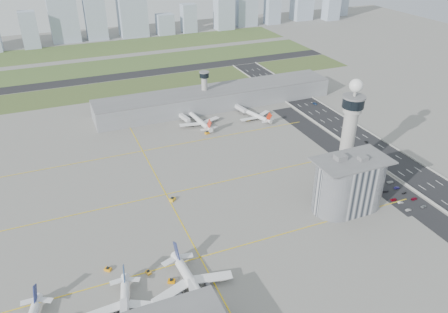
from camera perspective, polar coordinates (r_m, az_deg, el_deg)
name	(u,v)px	position (r m, az deg, el deg)	size (l,w,h in m)	color
ground	(247,206)	(253.88, 3.08, -6.50)	(1000.00, 1000.00, 0.00)	gray
grass_strip_0	(130,87)	(441.79, -12.16, 8.83)	(480.00, 50.00, 0.08)	#415327
grass_strip_1	(116,66)	(512.20, -13.94, 11.40)	(480.00, 60.00, 0.08)	#3D5628
grass_strip_2	(104,48)	(588.56, -15.38, 13.45)	(480.00, 70.00, 0.08)	#3E5227
runway	(123,76)	(476.35, -13.10, 10.20)	(480.00, 22.00, 0.10)	black
highway	(403,167)	(314.51, 22.35, -1.31)	(28.00, 500.00, 0.10)	black
barrier_left	(387,171)	(305.19, 20.47, -1.75)	(0.60, 500.00, 1.20)	#9E9E99
barrier_right	(419,163)	(323.66, 24.17, -0.73)	(0.60, 500.00, 1.20)	#9E9E99
landside_road	(383,182)	(292.52, 20.11, -3.20)	(18.00, 260.00, 0.08)	black
parking_lot	(394,193)	(284.21, 21.36, -4.45)	(20.00, 44.00, 0.10)	black
taxiway_line_h_0	(200,257)	(220.09, -3.14, -13.01)	(260.00, 0.60, 0.01)	yellow
taxiway_line_h_1	(166,194)	(265.86, -7.58, -4.93)	(260.00, 0.60, 0.01)	yellow
taxiway_line_h_2	(143,151)	(316.42, -10.59, 0.71)	(260.00, 0.60, 0.01)	yellow
taxiway_line_v	(166,194)	(265.86, -7.58, -4.93)	(0.60, 260.00, 0.01)	yellow
control_tower	(350,125)	(277.33, 16.12, 3.92)	(14.00, 14.00, 64.50)	#ADAAA5
secondary_tower	(204,86)	(379.25, -2.57, 9.13)	(8.60, 8.60, 31.90)	#ADAAA5
admin_building	(349,184)	(254.63, 15.98, -3.47)	(42.00, 24.00, 33.50)	#B2B2B7
terminal_pier	(216,98)	(384.65, -1.02, 7.71)	(210.00, 32.00, 15.80)	gray
airplane_near_b	(124,306)	(195.14, -12.93, -18.49)	(39.34, 33.43, 11.01)	white
airplane_near_c	(194,282)	(199.37, -4.00, -16.00)	(45.41, 38.60, 12.72)	white
airplane_far_a	(199,118)	(349.77, -3.25, 5.05)	(41.03, 34.88, 11.49)	white
airplane_far_b	(255,113)	(361.61, 4.09, 5.74)	(36.55, 31.07, 10.23)	white
jet_bridge_near_2	(196,307)	(194.29, -3.67, -19.02)	(14.00, 3.00, 5.70)	silver
jet_bridge_far_0	(181,116)	(361.04, -5.69, 5.24)	(14.00, 3.00, 5.70)	silver
jet_bridge_far_1	(236,107)	(377.22, 1.60, 6.44)	(14.00, 3.00, 5.70)	silver
tug_0	(108,269)	(219.54, -14.93, -14.01)	(2.08, 3.03, 1.76)	orange
tug_1	(148,272)	(214.13, -9.86, -14.65)	(1.92, 2.79, 1.62)	gold
tug_2	(171,281)	(208.41, -6.87, -15.82)	(2.20, 3.19, 1.86)	orange
tug_3	(172,199)	(259.46, -6.75, -5.53)	(2.46, 3.58, 2.08)	gold
tug_4	(207,133)	(335.98, -2.22, 3.14)	(2.31, 3.36, 1.95)	orange
tug_5	(248,119)	(358.99, 3.19, 4.85)	(2.03, 2.96, 1.72)	#E9AC0D
car_lot_0	(408,210)	(270.72, 22.94, -6.42)	(1.52, 3.78, 1.29)	silver
car_lot_1	(400,202)	(275.61, 22.06, -5.58)	(1.20, 3.45, 1.14)	#AEAEAE
car_lot_2	(394,200)	(276.76, 21.29, -5.26)	(1.87, 4.06, 1.13)	#9E071B
car_lot_3	(386,191)	(282.99, 20.37, -4.28)	(1.52, 3.74, 1.09)	#242328
car_lot_4	(379,187)	(285.41, 19.64, -3.83)	(1.34, 3.34, 1.14)	navy
car_lot_5	(371,180)	(291.09, 18.61, -2.95)	(1.35, 3.87, 1.28)	silver
car_lot_6	(424,206)	(277.24, 24.62, -5.96)	(1.81, 3.93, 1.09)	gray
car_lot_7	(414,199)	(282.04, 23.58, -5.07)	(1.74, 4.28, 1.24)	maroon
car_lot_8	(404,193)	(285.66, 22.49, -4.39)	(1.33, 3.31, 1.13)	#28282B
car_lot_9	(397,188)	(288.72, 21.63, -3.83)	(1.27, 3.65, 1.20)	navy
car_lot_10	(390,182)	(293.24, 20.91, -3.14)	(2.05, 4.45, 1.24)	silver
car_lot_11	(381,177)	(296.95, 19.78, -2.52)	(1.52, 3.73, 1.08)	#A2A2A2
car_hw_1	(366,142)	(339.38, 18.10, 1.83)	(1.14, 3.28, 1.08)	black
car_hw_2	(315,104)	(399.29, 11.79, 6.79)	(2.14, 4.65, 1.29)	navy
car_hw_4	(268,85)	(439.70, 5.76, 9.31)	(1.32, 3.29, 1.12)	gray
skyline_bldg_6	(29,30)	(615.99, -24.06, 14.87)	(20.04, 16.03, 45.20)	#9EADC1
skyline_bldg_7	(63,18)	(633.86, -20.25, 16.65)	(35.76, 28.61, 61.22)	#9EADC1
skyline_bldg_8	(94,7)	(630.04, -16.62, 18.17)	(26.33, 21.06, 83.39)	#9EADC1
skyline_bldg_9	(132,13)	(640.29, -11.91, 17.89)	(36.96, 29.57, 62.11)	#9EADC1
skyline_bldg_10	(165,24)	(645.01, -7.70, 16.75)	(23.01, 18.41, 27.75)	#9EADC1
skyline_bldg_11	(189,18)	(653.44, -4.63, 17.56)	(20.22, 16.18, 38.97)	#9EADC1
skyline_bldg_12	(224,13)	(669.35, 0.02, 18.27)	(26.14, 20.92, 46.89)	#9EADC1
skyline_bldg_14	(273,1)	(707.48, 6.40, 19.58)	(21.59, 17.28, 68.75)	#9EADC1
skyline_bldg_17	(340,2)	(797.64, 14.93, 18.88)	(22.64, 18.11, 41.06)	#9EADC1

